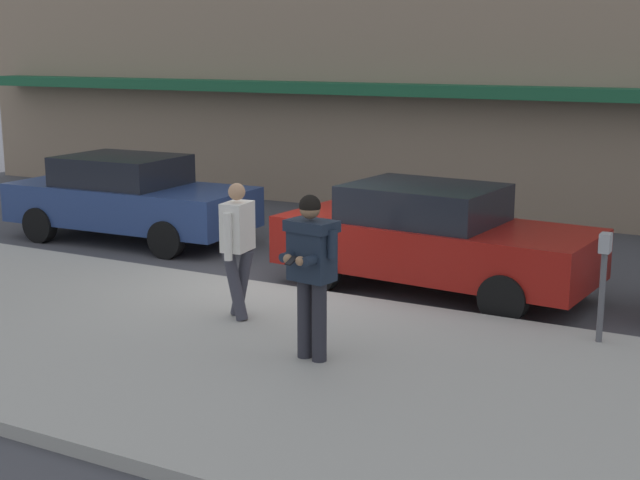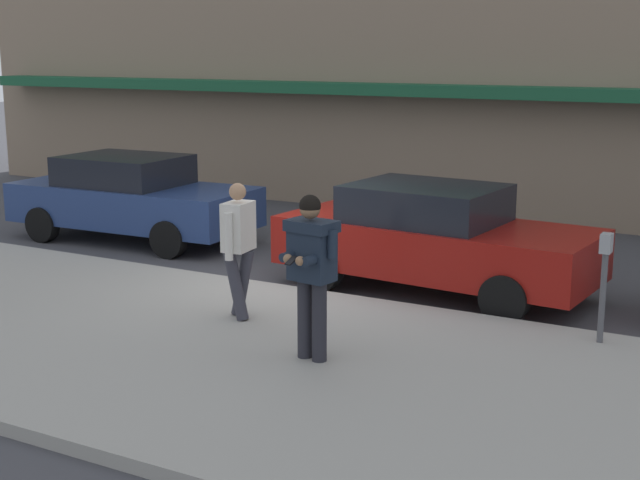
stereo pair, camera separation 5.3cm
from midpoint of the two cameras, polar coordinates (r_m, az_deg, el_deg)
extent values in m
plane|color=#3D3D42|center=(12.88, -1.67, -3.28)|extent=(80.00, 80.00, 0.00)
cube|color=#99968E|center=(10.06, -5.11, -7.42)|extent=(32.00, 5.30, 0.14)
cube|color=silver|center=(12.46, 2.41, -3.81)|extent=(28.00, 0.12, 0.01)
cube|color=#195133|center=(17.67, 11.55, 9.25)|extent=(26.60, 0.70, 0.24)
cube|color=navy|center=(16.45, -11.76, 2.26)|extent=(4.56, 1.99, 0.70)
cube|color=black|center=(16.47, -12.34, 4.40)|extent=(2.13, 1.71, 0.52)
cylinder|color=black|center=(16.39, -6.02, 1.17)|extent=(0.65, 0.24, 0.64)
cylinder|color=black|center=(15.01, -9.57, 0.05)|extent=(0.65, 0.24, 0.64)
cylinder|color=black|center=(18.04, -13.49, 1.92)|extent=(0.65, 0.24, 0.64)
cylinder|color=black|center=(16.80, -17.25, 0.96)|extent=(0.65, 0.24, 0.64)
cube|color=maroon|center=(12.78, 7.55, -0.42)|extent=(4.63, 2.16, 0.70)
cube|color=black|center=(12.74, 6.90, 2.36)|extent=(2.19, 1.79, 0.52)
cylinder|color=black|center=(13.12, 14.64, -1.95)|extent=(0.65, 0.27, 0.64)
cylinder|color=black|center=(11.56, 11.85, -3.71)|extent=(0.65, 0.27, 0.64)
cylinder|color=black|center=(14.22, 3.98, -0.49)|extent=(0.65, 0.27, 0.64)
cylinder|color=black|center=(12.80, 0.19, -1.89)|extent=(0.65, 0.27, 0.64)
cylinder|color=#23232B|center=(9.54, 0.12, -5.24)|extent=(0.16, 0.16, 0.88)
cylinder|color=#23232B|center=(9.65, -0.83, -5.02)|extent=(0.16, 0.16, 0.88)
cube|color=#192333|center=(9.39, -0.36, -0.70)|extent=(0.50, 0.37, 0.64)
cube|color=#192333|center=(9.34, -0.36, 0.91)|extent=(0.56, 0.41, 0.12)
cylinder|color=#192333|center=(9.21, 0.96, -0.27)|extent=(0.11, 0.11, 0.30)
cylinder|color=#192333|center=(9.19, -0.25, -1.25)|extent=(0.14, 0.31, 0.10)
sphere|color=#8C6647|center=(9.13, -1.12, -1.35)|extent=(0.10, 0.10, 0.10)
cylinder|color=#192333|center=(9.54, -1.64, 0.16)|extent=(0.11, 0.11, 0.30)
cylinder|color=#192333|center=(9.37, -1.68, -0.99)|extent=(0.14, 0.31, 0.10)
sphere|color=#8C6647|center=(9.23, -1.91, -1.21)|extent=(0.10, 0.10, 0.10)
cube|color=black|center=(9.15, -1.68, -1.33)|extent=(0.10, 0.15, 0.07)
sphere|color=#8C6647|center=(9.28, -0.48, 2.03)|extent=(0.22, 0.22, 0.22)
sphere|color=black|center=(9.27, -0.48, 2.21)|extent=(0.23, 0.23, 0.23)
cylinder|color=#33333D|center=(11.18, -4.83, -2.71)|extent=(0.34, 0.18, 0.87)
cylinder|color=#33333D|center=(11.02, -5.26, -2.93)|extent=(0.34, 0.18, 0.87)
cube|color=silver|center=(10.93, -5.12, 0.88)|extent=(0.32, 0.45, 0.60)
cylinder|color=silver|center=(11.17, -4.51, 0.71)|extent=(0.10, 0.10, 0.58)
cylinder|color=silver|center=(10.73, -5.73, 0.21)|extent=(0.10, 0.10, 0.58)
sphere|color=tan|center=(10.86, -5.16, 3.10)|extent=(0.21, 0.21, 0.21)
cylinder|color=#4C4C51|center=(10.61, 17.77, -3.55)|extent=(0.07, 0.07, 1.05)
cube|color=gray|center=(10.46, 17.99, -0.20)|extent=(0.12, 0.18, 0.22)
camera|label=1|loc=(0.03, -89.84, 0.04)|focal=50.00mm
camera|label=2|loc=(0.03, 90.16, -0.04)|focal=50.00mm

